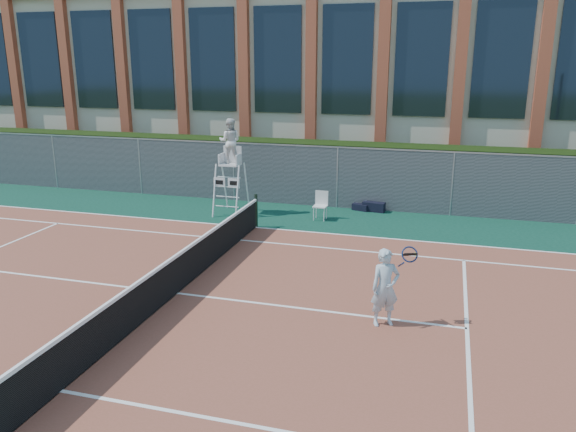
# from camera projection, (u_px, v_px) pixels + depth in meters

# --- Properties ---
(ground) EXTENTS (120.00, 120.00, 0.00)m
(ground) POSITION_uv_depth(u_px,v_px,m) (177.00, 294.00, 12.93)
(ground) COLOR #233814
(apron) EXTENTS (36.00, 20.00, 0.01)m
(apron) POSITION_uv_depth(u_px,v_px,m) (195.00, 279.00, 13.85)
(apron) COLOR #0B3325
(apron) RESTS_ON ground
(tennis_court) EXTENTS (23.77, 10.97, 0.02)m
(tennis_court) POSITION_uv_depth(u_px,v_px,m) (177.00, 294.00, 12.92)
(tennis_court) COLOR brown
(tennis_court) RESTS_ON apron
(tennis_net) EXTENTS (0.10, 11.30, 1.10)m
(tennis_net) POSITION_uv_depth(u_px,v_px,m) (176.00, 273.00, 12.78)
(tennis_net) COLOR black
(tennis_net) RESTS_ON ground
(fence) EXTENTS (40.00, 0.06, 2.20)m
(fence) POSITION_uv_depth(u_px,v_px,m) (284.00, 175.00, 20.78)
(fence) COLOR #595E60
(fence) RESTS_ON ground
(hedge) EXTENTS (40.00, 1.40, 2.20)m
(hedge) POSITION_uv_depth(u_px,v_px,m) (293.00, 169.00, 21.89)
(hedge) COLOR black
(hedge) RESTS_ON ground
(building) EXTENTS (45.00, 10.60, 8.22)m
(building) POSITION_uv_depth(u_px,v_px,m) (335.00, 82.00, 28.43)
(building) COLOR #BEB89D
(building) RESTS_ON ground
(umpire_chair) EXTENTS (0.93, 1.44, 3.35)m
(umpire_chair) POSITION_uv_depth(u_px,v_px,m) (230.00, 144.00, 19.17)
(umpire_chair) COLOR white
(umpire_chair) RESTS_ON ground
(plastic_chair) EXTENTS (0.45, 0.45, 0.95)m
(plastic_chair) POSITION_uv_depth(u_px,v_px,m) (321.00, 203.00, 18.90)
(plastic_chair) COLOR silver
(plastic_chair) RESTS_ON apron
(sports_bag_near) EXTENTS (0.82, 0.43, 0.33)m
(sports_bag_near) POSITION_uv_depth(u_px,v_px,m) (374.00, 207.00, 19.95)
(sports_bag_near) COLOR black
(sports_bag_near) RESTS_ON apron
(sports_bag_far) EXTENTS (0.63, 0.41, 0.23)m
(sports_bag_far) POSITION_uv_depth(u_px,v_px,m) (360.00, 207.00, 20.09)
(sports_bag_far) COLOR black
(sports_bag_far) RESTS_ON apron
(tennis_player) EXTENTS (0.96, 0.73, 1.62)m
(tennis_player) POSITION_uv_depth(u_px,v_px,m) (385.00, 287.00, 11.19)
(tennis_player) COLOR #ABC1CD
(tennis_player) RESTS_ON tennis_court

